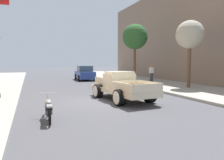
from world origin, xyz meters
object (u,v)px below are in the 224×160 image
Objects in this scene: car_background_blue at (85,73)px; street_tree_second at (135,37)px; hotrod_truck_cream at (120,86)px; pedestrian_sidewalk_right at (151,72)px; motorcycle_parked at (49,108)px; street_tree_nearest at (190,35)px.

street_tree_second reaches higher than car_background_blue.
pedestrian_sidewalk_right is at bearing 49.13° from hotrod_truck_cream.
car_background_blue reaches higher than motorcycle_parked.
car_background_blue is 7.97m from pedestrian_sidewalk_right.
car_background_blue is at bearing 85.06° from hotrod_truck_cream.
car_background_blue is 12.85m from street_tree_nearest.
street_tree_nearest reaches higher than hotrod_truck_cream.
street_tree_second is (5.41, 9.08, 3.87)m from hotrod_truck_cream.
street_tree_second is (4.25, -4.31, 3.86)m from car_background_blue.
hotrod_truck_cream is at bearing 37.51° from motorcycle_parked.
street_tree_second is (-1.24, 6.81, 0.51)m from street_tree_nearest.
car_background_blue is at bearing 131.44° from pedestrian_sidewalk_right.
pedestrian_sidewalk_right reaches higher than hotrod_truck_cream.
car_background_blue is 0.76× the size of street_tree_second.
hotrod_truck_cream is at bearing -161.12° from street_tree_nearest.
motorcycle_parked is 0.48× the size of car_background_blue.
motorcycle_parked is 0.37× the size of street_tree_second.
street_tree_second is (-1.02, 1.65, 3.54)m from pedestrian_sidewalk_right.
hotrod_truck_cream is 0.87× the size of street_tree_second.
motorcycle_parked is (-4.18, -3.21, -0.31)m from hotrod_truck_cream.
pedestrian_sidewalk_right is at bearing -58.38° from street_tree_second.
motorcycle_parked is at bearing -127.96° from street_tree_second.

